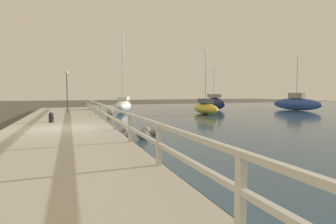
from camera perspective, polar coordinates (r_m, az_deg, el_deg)
ground_plane at (r=12.91m, az=-22.45°, el=-4.66°), size 120.00×120.00×0.00m
dock_walkway at (r=12.89m, az=-22.47°, el=-3.97°), size 4.70×36.00×0.31m
railing at (r=12.93m, az=-12.56°, el=-0.15°), size 0.10×32.50×0.94m
boulder_mid_strip at (r=11.81m, az=-3.03°, el=-4.36°), size 0.43×0.38×0.32m
boulder_downstream at (r=13.07m, az=-9.52°, el=-3.69°), size 0.37×0.33×0.27m
boulder_water_edge at (r=22.79m, az=-12.52°, el=-0.02°), size 0.76×0.69×0.57m
boulder_far_strip at (r=11.49m, az=-8.83°, el=-4.75°), size 0.37×0.33×0.28m
boulder_upstream at (r=10.97m, az=-5.54°, el=-4.85°), size 0.52×0.47×0.39m
boulder_near_dock at (r=12.60m, az=-4.83°, el=-3.86°), size 0.41×0.37×0.31m
mooring_bollard at (r=15.50m, az=-24.09°, el=-1.08°), size 0.26×0.26×0.56m
dock_lamp at (r=22.10m, az=-21.17°, el=6.28°), size 0.28×0.28×3.35m
sailboat_yellow at (r=23.76m, az=8.16°, el=0.91°), size 1.72×4.50×5.87m
sailboat_navy at (r=31.01m, az=9.95°, el=2.00°), size 1.75×5.71×4.92m
sailboat_white at (r=26.86m, az=-9.66°, el=1.48°), size 2.85×4.44×7.74m
sailboat_blue at (r=32.10m, az=26.12°, el=1.69°), size 1.88×5.77×5.77m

